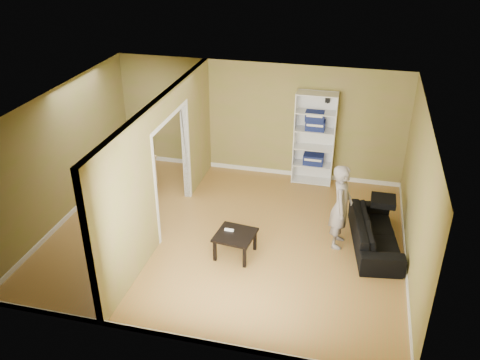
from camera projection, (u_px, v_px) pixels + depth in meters
The scene contains 15 objects.
room_shell at pixel (226, 174), 9.01m from camera, with size 6.50×6.50×6.50m.
partition at pixel (163, 167), 9.27m from camera, with size 0.22×5.50×2.60m, color #96794F, non-canonical shape.
wall_speaker at pixel (328, 100), 10.73m from camera, with size 0.10×0.10×0.10m, color black.
sofa at pixel (376, 229), 9.14m from camera, with size 0.83×1.94×0.74m, color black.
person at pixel (342, 200), 8.93m from camera, with size 0.53×0.68×1.87m, color slate.
bookshelf at pixel (315, 138), 11.10m from camera, with size 0.88×0.38×2.08m.
paper_box_navy_a at pixel (313, 159), 11.28m from camera, with size 0.44×0.29×0.23m, color navy.
paper_box_navy_b at pixel (315, 125), 10.91m from camera, with size 0.41×0.27×0.21m, color navy.
paper_box_navy_c at pixel (315, 116), 10.82m from camera, with size 0.40×0.26×0.20m, color navy.
coffee_table at pixel (235, 237), 8.89m from camera, with size 0.66×0.66×0.44m.
game_controller at pixel (229, 230), 8.95m from camera, with size 0.16×0.04×0.03m, color white.
dining_table at pixel (127, 163), 10.94m from camera, with size 1.12×0.74×0.70m.
chair_left at pixel (99, 166), 11.16m from camera, with size 0.43×0.43×0.93m, color tan, non-canonical shape.
chair_near at pixel (114, 184), 10.49m from camera, with size 0.40×0.40×0.87m, color tan, non-canonical shape.
chair_far at pixel (138, 156), 11.56m from camera, with size 0.45×0.45×0.99m, color tan, non-canonical shape.
Camera 1 is at (2.14, -7.73, 5.43)m, focal length 38.00 mm.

